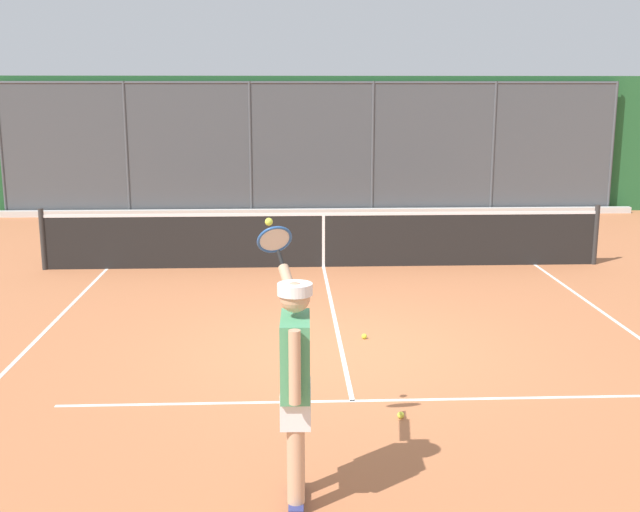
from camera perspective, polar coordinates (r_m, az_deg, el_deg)
ground_plane at (r=9.35m, az=1.58°, el=-6.91°), size 60.00×60.00×0.00m
court_line_markings at (r=7.74m, az=2.51°, el=-11.07°), size 7.59×10.97×0.01m
fence_backdrop at (r=19.92m, az=-0.66°, el=8.18°), size 18.08×1.37×3.38m
tennis_net at (r=13.53m, az=0.26°, el=1.25°), size 9.75×0.09×1.07m
tennis_player at (r=5.72m, az=-1.86°, el=-8.76°), size 0.45×1.42×2.01m
tennis_ball_mid_court at (r=9.75m, az=3.27°, el=-5.91°), size 0.07×0.07×0.07m
tennis_ball_by_sideline at (r=7.54m, az=5.95°, el=-11.54°), size 0.07×0.07×0.07m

